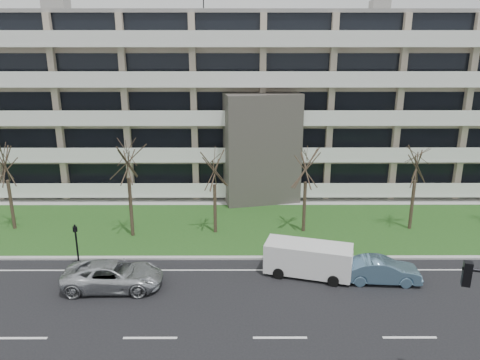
{
  "coord_description": "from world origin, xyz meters",
  "views": [
    {
      "loc": [
        -1.9,
        -18.42,
        13.37
      ],
      "look_at": [
        -1.82,
        10.0,
        4.53
      ],
      "focal_mm": 35.0,
      "sensor_mm": 36.0,
      "label": 1
    }
  ],
  "objects_px": {
    "silver_pickup": "(113,275)",
    "pedestrian_signal": "(76,240)",
    "blue_sedan": "(381,270)",
    "white_van": "(309,257)"
  },
  "relations": [
    {
      "from": "silver_pickup",
      "to": "pedestrian_signal",
      "type": "xyz_separation_m",
      "value": [
        -2.71,
        2.36,
        1.01
      ]
    },
    {
      "from": "silver_pickup",
      "to": "blue_sedan",
      "type": "height_order",
      "value": "silver_pickup"
    },
    {
      "from": "white_van",
      "to": "silver_pickup",
      "type": "bearing_deg",
      "value": -156.64
    },
    {
      "from": "blue_sedan",
      "to": "silver_pickup",
      "type": "bearing_deg",
      "value": 95.86
    },
    {
      "from": "blue_sedan",
      "to": "pedestrian_signal",
      "type": "xyz_separation_m",
      "value": [
        -17.64,
        1.74,
        1.06
      ]
    },
    {
      "from": "silver_pickup",
      "to": "pedestrian_signal",
      "type": "relative_size",
      "value": 1.95
    },
    {
      "from": "blue_sedan",
      "to": "white_van",
      "type": "bearing_deg",
      "value": 82.16
    },
    {
      "from": "silver_pickup",
      "to": "pedestrian_signal",
      "type": "bearing_deg",
      "value": 47.94
    },
    {
      "from": "silver_pickup",
      "to": "white_van",
      "type": "height_order",
      "value": "white_van"
    },
    {
      "from": "pedestrian_signal",
      "to": "silver_pickup",
      "type": "bearing_deg",
      "value": -61.24
    }
  ]
}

